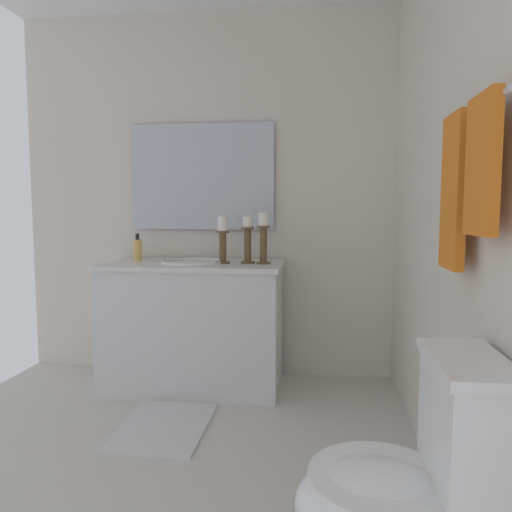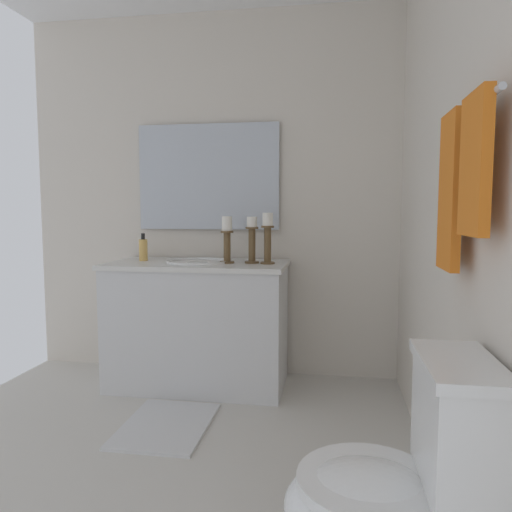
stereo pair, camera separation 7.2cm
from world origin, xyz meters
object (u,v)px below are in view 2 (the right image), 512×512
Objects in this scene: vanity_cabinet at (198,324)px; candle_holder_mid at (227,238)px; bath_mat at (166,425)px; toilet at (394,497)px; sink_basin at (198,268)px; towel_bar at (470,109)px; candle_holder_short at (252,239)px; towel_near_vanity at (450,192)px; towel_center at (475,165)px; soap_bottle at (143,249)px; candle_holder_tall at (268,237)px; mirror at (208,177)px.

candle_holder_mid reaches higher than vanity_cabinet.
toilet is at bearing 43.97° from bath_mat.
sink_basin is 2.00m from towel_bar.
towel_bar reaches higher than candle_holder_short.
candle_holder_mid is 1.65m from towel_near_vanity.
candle_holder_short is 1.81m from towel_center.
towel_center reaches higher than bath_mat.
towel_bar is (1.46, 1.62, 0.55)m from soap_bottle.
soap_bottle is at bearing -94.06° from candle_holder_tall.
towel_near_vanity is at bearing 38.18° from mirror.
bath_mat is (0.91, -0.00, -1.35)m from mirror.
candle_holder_tall is (0.29, 0.45, -0.39)m from mirror.
candle_holder_tall is at bearing -153.32° from towel_center.
vanity_cabinet is at bearing -88.78° from candle_holder_short.
sink_basin is 0.40m from candle_holder_short.
bath_mat is at bearing -136.03° from toilet.
toilet is 1.94× the size of towel_center.
candle_holder_mid reaches higher than soap_bottle.
candle_holder_tall reaches higher than bath_mat.
candle_holder_mid is at bearing 85.63° from sink_basin.
towel_bar is 0.22m from towel_center.
towel_bar is 1.43× the size of towel_center.
candle_holder_mid is at bearing -140.82° from towel_near_vanity.
candle_holder_tall is 0.84m from soap_bottle.
bath_mat is (-1.06, -1.02, -0.36)m from toilet.
candle_holder_mid reaches higher than candle_holder_short.
towel_bar is at bearing 172.56° from towel_center.
soap_bottle is 0.47× the size of towel_center.
towel_near_vanity is (-0.41, 0.20, 0.82)m from toilet.
towel_center is at bearing 29.29° from candle_holder_short.
toilet is 1.36× the size of towel_bar.
bath_mat is (0.61, -0.20, -0.95)m from candle_holder_mid.
candle_holder_short is 1.57m from towel_near_vanity.
toilet is at bearing 31.23° from vanity_cabinet.
towel_center is (1.55, 1.22, 0.49)m from sink_basin.
toilet is 0.94m from towel_near_vanity.
sink_basin is 0.28m from candle_holder_mid.
candle_holder_short is (-0.02, -0.10, -0.02)m from candle_holder_tall.
mirror is at bearing -146.25° from towel_center.
bath_mat is at bearing -122.46° from towel_bar.
toilet is (1.68, 1.02, -0.40)m from sink_basin.
soap_bottle is 0.30× the size of bath_mat.
towel_center is at bearing 45.10° from soap_bottle.
candle_holder_short is 0.53× the size of towel_bar.
mirror is 1.62× the size of bath_mat.
sink_basin is 0.79× the size of towel_near_vanity.
towel_bar is (1.42, 0.89, 0.47)m from candle_holder_short.
vanity_cabinet is 6.33× the size of soap_bottle.
soap_bottle reaches higher than vanity_cabinet.
candle_holder_mid is 1.87m from towel_center.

